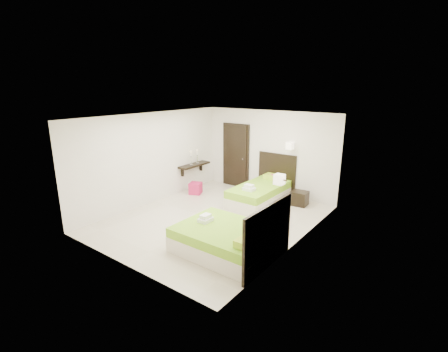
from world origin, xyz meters
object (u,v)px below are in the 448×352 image
Objects in this scene: bed_single at (261,192)px; ottoman at (196,188)px; bed_double at (230,239)px; nightstand at (299,198)px.

bed_single is 2.15m from ottoman.
bed_double reaches higher than nightstand.
bed_double is (0.99, -2.94, -0.02)m from bed_single.
bed_single reaches higher than nightstand.
bed_single is 4.60× the size of nightstand.
nightstand is (-0.01, 3.43, -0.09)m from bed_double.
bed_single reaches higher than ottoman.
ottoman is at bearing -165.98° from nightstand.
bed_double is 3.43m from nightstand.
nightstand is at bearing 18.46° from ottoman.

